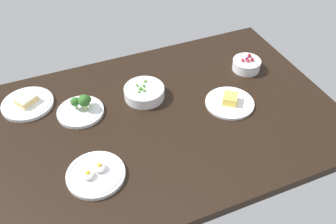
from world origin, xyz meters
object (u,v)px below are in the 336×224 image
at_px(plate_eggs, 96,174).
at_px(plate_cheese, 230,102).
at_px(plate_broccoli, 81,109).
at_px(plate_sandwich, 27,103).
at_px(bowl_berries, 247,64).
at_px(bowl_peas, 144,92).

bearing_deg(plate_eggs, plate_cheese, 13.83).
bearing_deg(plate_cheese, plate_broccoli, 162.28).
relative_size(plate_cheese, plate_eggs, 1.00).
xyz_separation_m(plate_eggs, plate_sandwich, (-0.18, 0.49, 0.00)).
height_order(plate_cheese, bowl_berries, bowl_berries).
relative_size(plate_broccoli, bowl_berries, 1.45).
bearing_deg(bowl_peas, plate_eggs, -132.01).
bearing_deg(plate_cheese, bowl_berries, 43.93).
distance_m(plate_broccoli, bowl_berries, 0.81).
relative_size(plate_broccoli, bowl_peas, 1.10).
height_order(plate_cheese, bowl_peas, bowl_peas).
bearing_deg(bowl_berries, plate_eggs, -157.33).
bearing_deg(plate_broccoli, bowl_berries, -0.08).
distance_m(bowl_peas, plate_sandwich, 0.51).
xyz_separation_m(plate_eggs, bowl_berries, (0.84, 0.35, 0.02)).
bearing_deg(plate_broccoli, plate_eggs, -94.79).
bearing_deg(bowl_peas, plate_sandwich, 163.86).
height_order(plate_broccoli, plate_sandwich, plate_broccoli).
bearing_deg(plate_cheese, bowl_peas, 149.83).
distance_m(plate_cheese, plate_eggs, 0.65).
xyz_separation_m(plate_broccoli, plate_cheese, (0.61, -0.19, -0.01)).
height_order(plate_sandwich, bowl_berries, bowl_berries).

